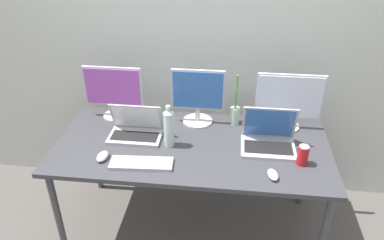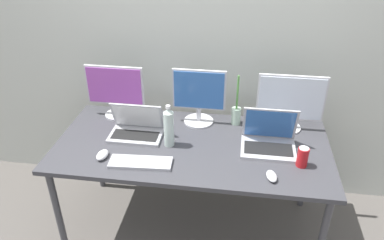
{
  "view_description": "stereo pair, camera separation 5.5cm",
  "coord_description": "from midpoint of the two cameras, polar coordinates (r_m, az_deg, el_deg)",
  "views": [
    {
      "loc": [
        0.23,
        -2.0,
        2.1
      ],
      "look_at": [
        0.0,
        0.0,
        0.92
      ],
      "focal_mm": 35.0,
      "sensor_mm": 36.0,
      "label": 1
    },
    {
      "loc": [
        0.29,
        -1.99,
        2.1
      ],
      "look_at": [
        0.0,
        0.0,
        0.92
      ],
      "focal_mm": 35.0,
      "sensor_mm": 36.0,
      "label": 2
    }
  ],
  "objects": [
    {
      "name": "keyboard_main",
      "position": [
        2.26,
        -7.15,
        -6.47
      ],
      "size": [
        0.38,
        0.15,
        0.02
      ],
      "primitive_type": "cube",
      "rotation": [
        0.0,
        0.0,
        0.06
      ],
      "color": "#B2B2B7",
      "rests_on": "work_desk"
    },
    {
      "name": "monitor_left",
      "position": [
        2.7,
        -11.06,
        4.56
      ],
      "size": [
        0.41,
        0.19,
        0.38
      ],
      "color": "silver",
      "rests_on": "work_desk"
    },
    {
      "name": "laptop_silver",
      "position": [
        2.52,
        -7.84,
        -1.22
      ],
      "size": [
        0.35,
        0.22,
        0.23
      ],
      "color": "#B7B7BC",
      "rests_on": "work_desk"
    },
    {
      "name": "bamboo_vase",
      "position": [
        2.63,
        7.33,
        0.89
      ],
      "size": [
        0.07,
        0.07,
        0.37
      ],
      "color": "#B2D1B7",
      "rests_on": "work_desk"
    },
    {
      "name": "soda_can_near_keyboard",
      "position": [
        2.3,
        17.16,
        -5.41
      ],
      "size": [
        0.07,
        0.07,
        0.13
      ],
      "color": "red",
      "rests_on": "work_desk"
    },
    {
      "name": "wall_back",
      "position": [
        2.72,
        2.42,
        13.24
      ],
      "size": [
        7.0,
        0.08,
        2.6
      ],
      "primitive_type": "cube",
      "color": "silver",
      "rests_on": "ground"
    },
    {
      "name": "work_desk",
      "position": [
        2.46,
        0.64,
        -4.76
      ],
      "size": [
        1.77,
        0.83,
        0.74
      ],
      "color": "#424247",
      "rests_on": "ground"
    },
    {
      "name": "laptop_secondary",
      "position": [
        2.42,
        12.25,
        -2.85
      ],
      "size": [
        0.34,
        0.26,
        0.26
      ],
      "color": "#B7B7BC",
      "rests_on": "work_desk"
    },
    {
      "name": "water_bottle",
      "position": [
        2.35,
        -2.89,
        -1.1
      ],
      "size": [
        0.07,
        0.07,
        0.29
      ],
      "color": "silver",
      "rests_on": "work_desk"
    },
    {
      "name": "monitor_center",
      "position": [
        2.57,
        1.67,
        3.7
      ],
      "size": [
        0.36,
        0.21,
        0.4
      ],
      "color": "silver",
      "rests_on": "work_desk"
    },
    {
      "name": "ground_plane",
      "position": [
        2.91,
        0.56,
        -15.87
      ],
      "size": [
        16.0,
        16.0,
        0.0
      ],
      "primitive_type": "plane",
      "color": "#5B5651"
    },
    {
      "name": "mouse_by_keyboard",
      "position": [
        2.19,
        12.75,
        -8.34
      ],
      "size": [
        0.08,
        0.11,
        0.03
      ],
      "primitive_type": "ellipsoid",
      "rotation": [
        0.0,
        0.0,
        0.21
      ],
      "color": "silver",
      "rests_on": "work_desk"
    },
    {
      "name": "monitor_right",
      "position": [
        2.58,
        15.38,
        2.72
      ],
      "size": [
        0.44,
        0.19,
        0.39
      ],
      "color": "silver",
      "rests_on": "work_desk"
    },
    {
      "name": "mouse_by_laptop",
      "position": [
        2.35,
        -12.85,
        -5.21
      ],
      "size": [
        0.07,
        0.11,
        0.04
      ],
      "primitive_type": "ellipsoid",
      "rotation": [
        0.0,
        0.0,
        -0.09
      ],
      "color": "silver",
      "rests_on": "work_desk"
    }
  ]
}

